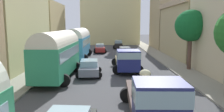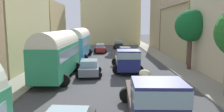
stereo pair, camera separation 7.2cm
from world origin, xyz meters
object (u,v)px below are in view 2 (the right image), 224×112
(car_1, at_px, (119,44))
(car_4, at_px, (100,48))
(cargo_truck_0, at_px, (152,99))
(car_3, at_px, (89,68))
(cargo_truck_1, at_px, (127,59))
(car_0, at_px, (125,52))
(parked_bus_2, at_px, (79,42))
(parked_bus_1, at_px, (58,52))

(car_1, bearing_deg, car_4, -118.94)
(cargo_truck_0, bearing_deg, car_4, 97.54)
(car_1, height_order, car_4, car_1)
(car_3, height_order, car_4, car_3)
(cargo_truck_1, bearing_deg, cargo_truck_0, -88.79)
(car_0, bearing_deg, car_1, 92.12)
(cargo_truck_0, height_order, cargo_truck_1, cargo_truck_0)
(cargo_truck_1, relative_size, car_3, 1.93)
(car_4, bearing_deg, car_0, -55.36)
(cargo_truck_0, xyz_separation_m, cargo_truck_1, (-0.25, 11.82, -0.02))
(parked_bus_2, bearing_deg, car_0, 8.77)
(cargo_truck_0, height_order, car_3, cargo_truck_0)
(parked_bus_1, height_order, cargo_truck_0, parked_bus_1)
(parked_bus_1, relative_size, cargo_truck_0, 1.20)
(car_0, relative_size, car_1, 1.18)
(parked_bus_1, relative_size, car_0, 1.91)
(parked_bus_2, bearing_deg, car_3, -77.03)
(cargo_truck_0, xyz_separation_m, car_4, (-3.56, 26.90, -0.51))
(cargo_truck_0, relative_size, car_1, 1.88)
(parked_bus_2, height_order, cargo_truck_1, parked_bus_2)
(car_4, bearing_deg, parked_bus_2, -112.43)
(parked_bus_2, relative_size, car_4, 2.23)
(cargo_truck_1, relative_size, car_4, 1.73)
(parked_bus_2, xyz_separation_m, cargo_truck_0, (6.24, -20.40, -1.09))
(car_4, bearing_deg, car_1, 61.06)
(car_0, bearing_deg, car_3, -109.76)
(car_3, bearing_deg, car_0, 70.24)
(parked_bus_1, height_order, car_4, parked_bus_1)
(cargo_truck_1, relative_size, car_1, 1.92)
(cargo_truck_0, height_order, car_1, cargo_truck_0)
(cargo_truck_0, bearing_deg, parked_bus_2, 107.01)
(parked_bus_2, height_order, car_0, parked_bus_2)
(parked_bus_1, bearing_deg, cargo_truck_0, -54.30)
(parked_bus_2, distance_m, car_1, 14.05)
(car_1, distance_m, car_4, 6.96)
(car_3, bearing_deg, parked_bus_1, -158.74)
(parked_bus_1, height_order, cargo_truck_1, parked_bus_1)
(cargo_truck_0, distance_m, car_4, 27.14)
(car_0, bearing_deg, car_4, 124.64)
(parked_bus_2, height_order, cargo_truck_0, parked_bus_2)
(parked_bus_2, relative_size, car_3, 2.49)
(cargo_truck_0, height_order, car_4, cargo_truck_0)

